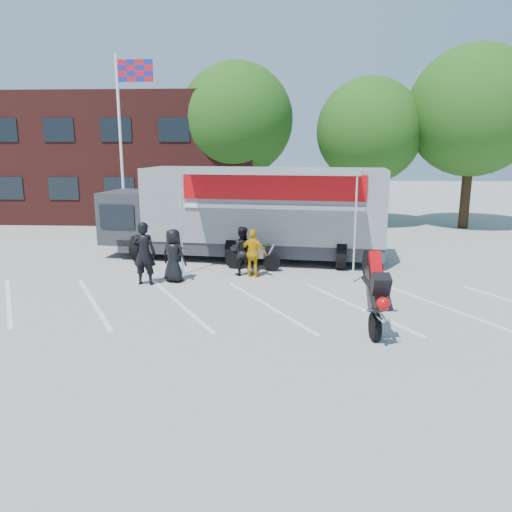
# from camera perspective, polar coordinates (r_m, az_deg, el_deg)

# --- Properties ---
(ground) EXTENTS (100.00, 100.00, 0.00)m
(ground) POSITION_cam_1_polar(r_m,az_deg,el_deg) (12.62, 0.21, -7.05)
(ground) COLOR #9B9B96
(ground) RESTS_ON ground
(parking_bay_lines) EXTENTS (18.09, 13.33, 0.01)m
(parking_bay_lines) POSITION_cam_1_polar(r_m,az_deg,el_deg) (13.56, 0.43, -5.61)
(parking_bay_lines) COLOR white
(parking_bay_lines) RESTS_ON ground
(office_building) EXTENTS (18.00, 8.00, 7.00)m
(office_building) POSITION_cam_1_polar(r_m,az_deg,el_deg) (31.71, -16.68, 10.72)
(office_building) COLOR #4E1C19
(office_building) RESTS_ON ground
(flagpole) EXTENTS (1.61, 0.12, 8.00)m
(flagpole) POSITION_cam_1_polar(r_m,az_deg,el_deg) (22.93, -14.69, 14.21)
(flagpole) COLOR white
(flagpole) RESTS_ON ground
(tree_left) EXTENTS (6.12, 6.12, 8.64)m
(tree_left) POSITION_cam_1_polar(r_m,az_deg,el_deg) (28.02, -2.26, 15.27)
(tree_left) COLOR #382314
(tree_left) RESTS_ON ground
(tree_mid) EXTENTS (5.44, 5.44, 7.68)m
(tree_mid) POSITION_cam_1_polar(r_m,az_deg,el_deg) (27.23, 12.82, 13.75)
(tree_mid) COLOR #382314
(tree_mid) RESTS_ON ground
(tree_right) EXTENTS (6.46, 6.46, 9.12)m
(tree_right) POSITION_cam_1_polar(r_m,az_deg,el_deg) (28.04, 23.57, 14.91)
(tree_right) COLOR #382314
(tree_right) RESTS_ON ground
(transporter_truck) EXTENTS (11.29, 6.47, 3.41)m
(transporter_truck) POSITION_cam_1_polar(r_m,az_deg,el_deg) (19.03, -0.58, -0.30)
(transporter_truck) COLOR gray
(transporter_truck) RESTS_ON ground
(parked_motorcycle) EXTENTS (2.08, 1.08, 1.04)m
(parked_motorcycle) POSITION_cam_1_polar(r_m,az_deg,el_deg) (17.33, -0.33, -1.58)
(parked_motorcycle) COLOR #AAA9AE
(parked_motorcycle) RESTS_ON ground
(stunt_bike_rider) EXTENTS (0.95, 1.84, 2.11)m
(stunt_bike_rider) POSITION_cam_1_polar(r_m,az_deg,el_deg) (12.17, 12.61, -8.12)
(stunt_bike_rider) COLOR black
(stunt_bike_rider) RESTS_ON ground
(spectator_leather_a) EXTENTS (0.97, 0.82, 1.69)m
(spectator_leather_a) POSITION_cam_1_polar(r_m,az_deg,el_deg) (15.88, -9.41, 0.06)
(spectator_leather_a) COLOR black
(spectator_leather_a) RESTS_ON ground
(spectator_leather_b) EXTENTS (0.75, 0.53, 1.97)m
(spectator_leather_b) POSITION_cam_1_polar(r_m,az_deg,el_deg) (15.69, -12.66, 0.29)
(spectator_leather_b) COLOR black
(spectator_leather_b) RESTS_ON ground
(spectator_leather_c) EXTENTS (0.80, 0.63, 1.63)m
(spectator_leather_c) POSITION_cam_1_polar(r_m,az_deg,el_deg) (16.48, -1.66, 0.58)
(spectator_leather_c) COLOR black
(spectator_leather_c) RESTS_ON ground
(spectator_hivis) EXTENTS (1.00, 0.65, 1.59)m
(spectator_hivis) POSITION_cam_1_polar(r_m,az_deg,el_deg) (16.20, -0.31, 0.29)
(spectator_hivis) COLOR #E1A60B
(spectator_hivis) RESTS_ON ground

